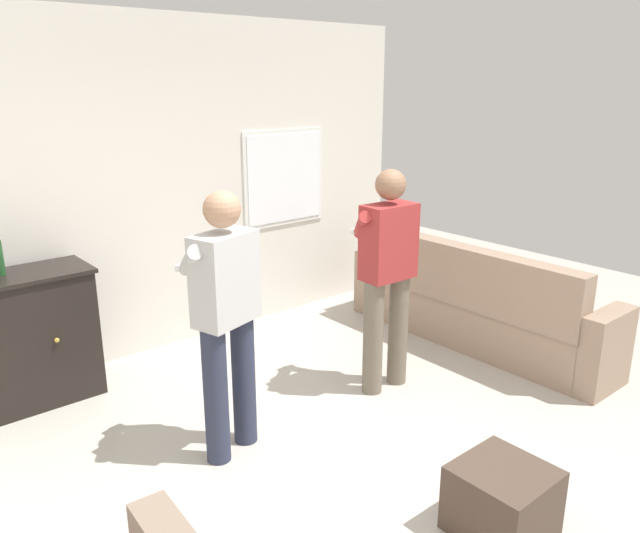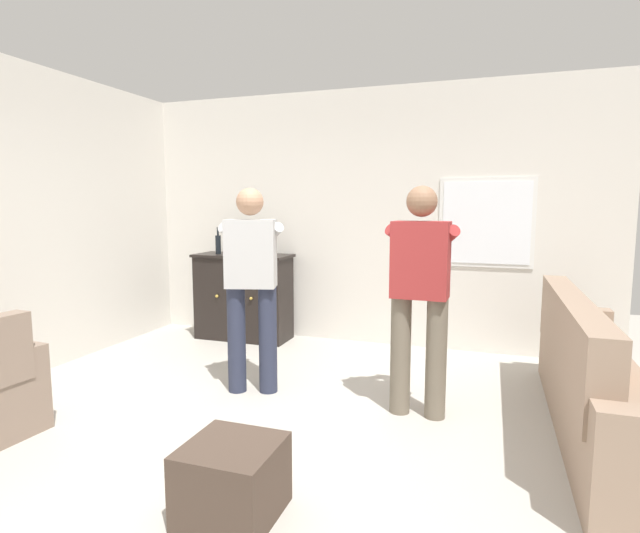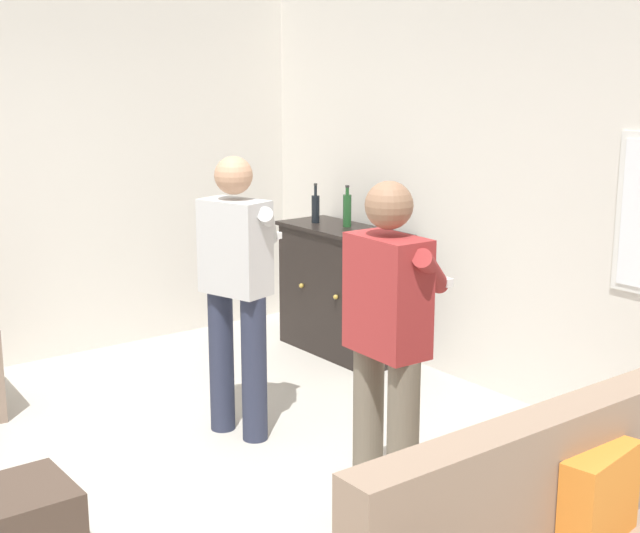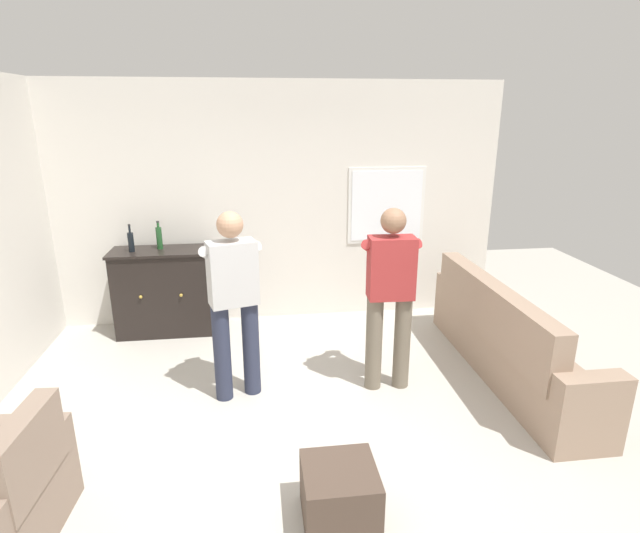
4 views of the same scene
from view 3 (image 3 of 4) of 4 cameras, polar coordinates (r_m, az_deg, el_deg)
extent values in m
plane|color=#B2ADA3|center=(4.74, -10.48, -14.84)|extent=(10.40, 10.40, 0.00)
cube|color=silver|center=(5.93, 12.59, 4.89)|extent=(5.20, 0.12, 2.80)
cube|color=gray|center=(3.65, 15.84, -12.15)|extent=(0.18, 2.21, 0.51)
cube|color=orange|center=(3.61, 17.45, -13.84)|extent=(0.21, 0.42, 0.36)
cube|color=black|center=(6.83, 1.45, -1.68)|extent=(1.07, 0.44, 0.95)
cube|color=black|center=(6.72, 1.48, 2.38)|extent=(1.11, 0.48, 0.03)
sphere|color=#B79338|center=(6.84, -1.20, -1.24)|extent=(0.04, 0.04, 0.04)
sphere|color=#B79338|center=(6.51, 1.01, -1.97)|extent=(0.04, 0.04, 0.04)
cylinder|color=black|center=(6.91, -0.29, 3.69)|extent=(0.06, 0.06, 0.21)
cylinder|color=black|center=(6.89, -0.29, 4.89)|extent=(0.02, 0.02, 0.08)
cylinder|color=#262626|center=(6.88, -0.29, 5.28)|extent=(0.03, 0.03, 0.02)
cylinder|color=#1E4C23|center=(6.74, 1.75, 3.59)|extent=(0.06, 0.06, 0.24)
cylinder|color=#1E4C23|center=(6.72, 1.76, 4.85)|extent=(0.03, 0.03, 0.06)
cylinder|color=#262626|center=(6.71, 1.76, 5.15)|extent=(0.03, 0.03, 0.02)
cube|color=#47382D|center=(4.31, -18.64, -15.56)|extent=(0.46, 0.46, 0.37)
cylinder|color=#282D42|center=(5.44, -6.33, -5.98)|extent=(0.15, 0.15, 0.88)
cylinder|color=#282D42|center=(5.27, -4.24, -6.55)|extent=(0.15, 0.15, 0.88)
cube|color=#B7B7B7|center=(5.17, -5.46, 1.25)|extent=(0.45, 0.32, 0.55)
sphere|color=tan|center=(5.10, -5.56, 5.83)|extent=(0.22, 0.22, 0.22)
cylinder|color=#B7B7B7|center=(5.34, -5.26, 2.83)|extent=(0.23, 0.44, 0.29)
cylinder|color=#B7B7B7|center=(5.19, -3.36, 2.58)|extent=(0.40, 0.34, 0.29)
cube|color=white|center=(5.40, -3.20, 2.06)|extent=(0.16, 0.08, 0.04)
cylinder|color=#6B6051|center=(4.41, 3.10, -10.51)|extent=(0.15, 0.15, 0.88)
cylinder|color=#6B6051|center=(4.23, 5.31, -11.63)|extent=(0.15, 0.15, 0.88)
cube|color=#9E2D2D|center=(4.08, 4.34, -1.84)|extent=(0.41, 0.24, 0.55)
sphere|color=#8C664C|center=(4.00, 4.44, 3.93)|extent=(0.22, 0.22, 0.22)
cylinder|color=#9E2D2D|center=(4.24, 5.06, 0.24)|extent=(0.34, 0.40, 0.29)
cylinder|color=#9E2D2D|center=(4.07, 7.13, -0.34)|extent=(0.32, 0.41, 0.29)
cube|color=white|center=(4.28, 7.67, -0.88)|extent=(0.15, 0.05, 0.04)
camera|label=1|loc=(6.16, -41.52, 10.62)|focal=35.00mm
camera|label=2|loc=(2.74, -56.31, -6.58)|focal=28.00mm
camera|label=4|loc=(4.33, -57.12, 10.64)|focal=28.00mm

